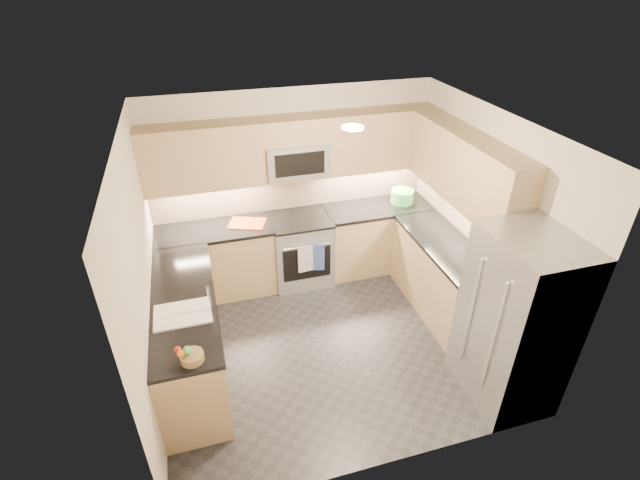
{
  "coord_description": "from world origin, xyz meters",
  "views": [
    {
      "loc": [
        -1.2,
        -3.78,
        3.77
      ],
      "look_at": [
        0.0,
        0.35,
        1.15
      ],
      "focal_mm": 26.0,
      "sensor_mm": 36.0,
      "label": 1
    }
  ],
  "objects_px": {
    "microwave": "(296,158)",
    "refrigerator": "(515,321)",
    "fruit_basket": "(192,357)",
    "cutting_board": "(247,223)",
    "utensil_bowl": "(402,196)",
    "gas_range": "(301,250)"
  },
  "relations": [
    {
      "from": "microwave",
      "to": "cutting_board",
      "type": "bearing_deg",
      "value": -172.21
    },
    {
      "from": "refrigerator",
      "to": "fruit_basket",
      "type": "bearing_deg",
      "value": 174.23
    },
    {
      "from": "microwave",
      "to": "fruit_basket",
      "type": "relative_size",
      "value": 3.91
    },
    {
      "from": "utensil_bowl",
      "to": "fruit_basket",
      "type": "distance_m",
      "value": 3.61
    },
    {
      "from": "gas_range",
      "to": "cutting_board",
      "type": "distance_m",
      "value": 0.83
    },
    {
      "from": "cutting_board",
      "to": "microwave",
      "type": "bearing_deg",
      "value": 7.79
    },
    {
      "from": "cutting_board",
      "to": "fruit_basket",
      "type": "distance_m",
      "value": 2.3
    },
    {
      "from": "refrigerator",
      "to": "utensil_bowl",
      "type": "relative_size",
      "value": 5.86
    },
    {
      "from": "utensil_bowl",
      "to": "fruit_basket",
      "type": "height_order",
      "value": "utensil_bowl"
    },
    {
      "from": "refrigerator",
      "to": "utensil_bowl",
      "type": "distance_m",
      "value": 2.48
    },
    {
      "from": "microwave",
      "to": "utensil_bowl",
      "type": "distance_m",
      "value": 1.59
    },
    {
      "from": "utensil_bowl",
      "to": "cutting_board",
      "type": "relative_size",
      "value": 0.7
    },
    {
      "from": "refrigerator",
      "to": "fruit_basket",
      "type": "relative_size",
      "value": 9.26
    },
    {
      "from": "gas_range",
      "to": "fruit_basket",
      "type": "relative_size",
      "value": 4.68
    },
    {
      "from": "refrigerator",
      "to": "gas_range",
      "type": "bearing_deg",
      "value": 120.88
    },
    {
      "from": "gas_range",
      "to": "fruit_basket",
      "type": "height_order",
      "value": "fruit_basket"
    },
    {
      "from": "refrigerator",
      "to": "utensil_bowl",
      "type": "xyz_separation_m",
      "value": [
        -0.01,
        2.48,
        0.13
      ]
    },
    {
      "from": "microwave",
      "to": "refrigerator",
      "type": "bearing_deg",
      "value": -60.38
    },
    {
      "from": "utensil_bowl",
      "to": "microwave",
      "type": "bearing_deg",
      "value": 177.09
    },
    {
      "from": "microwave",
      "to": "fruit_basket",
      "type": "height_order",
      "value": "microwave"
    },
    {
      "from": "refrigerator",
      "to": "fruit_basket",
      "type": "distance_m",
      "value": 2.91
    },
    {
      "from": "gas_range",
      "to": "refrigerator",
      "type": "xyz_separation_m",
      "value": [
        1.45,
        -2.43,
        0.45
      ]
    }
  ]
}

